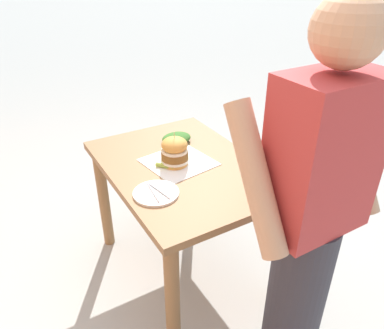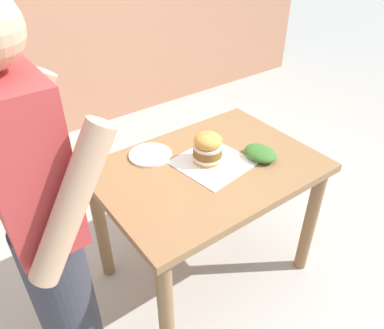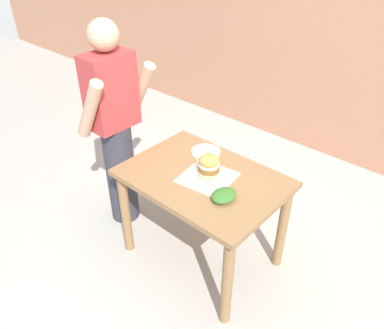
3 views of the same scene
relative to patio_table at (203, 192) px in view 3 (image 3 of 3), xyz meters
name	(u,v)px [view 3 (image 3 of 3)]	position (x,y,z in m)	size (l,w,h in m)	color
ground_plane	(201,255)	(0.00, 0.00, -0.63)	(80.00, 80.00, 0.00)	#ADAAA3
patio_table	(203,192)	(0.00, 0.00, 0.00)	(0.78, 1.09, 0.77)	olive
serving_paper	(207,177)	(0.01, -0.03, 0.14)	(0.33, 0.33, 0.00)	white
sandwich	(209,165)	(0.04, -0.02, 0.22)	(0.15, 0.15, 0.19)	gold
pickle_spear	(214,168)	(0.10, -0.01, 0.15)	(0.02, 0.02, 0.10)	#8EA83D
side_plate_with_forks	(206,152)	(0.25, 0.18, 0.14)	(0.22, 0.22, 0.02)	white
side_salad	(224,195)	(-0.10, -0.26, 0.16)	(0.18, 0.14, 0.06)	#386B28
diner_across_table	(115,127)	(-0.08, 0.82, 0.25)	(0.55, 0.35, 1.69)	#33333D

